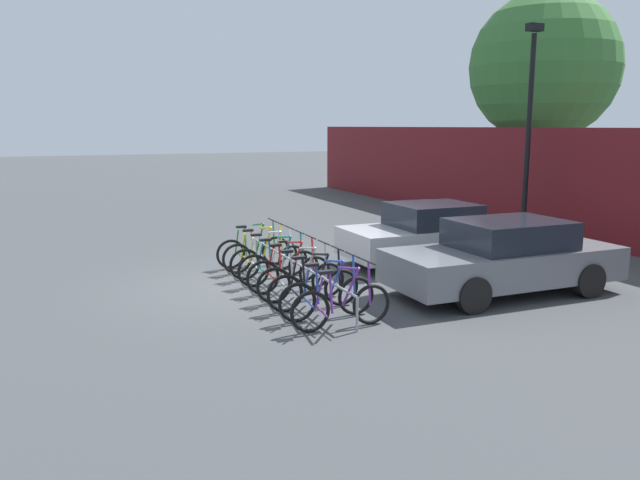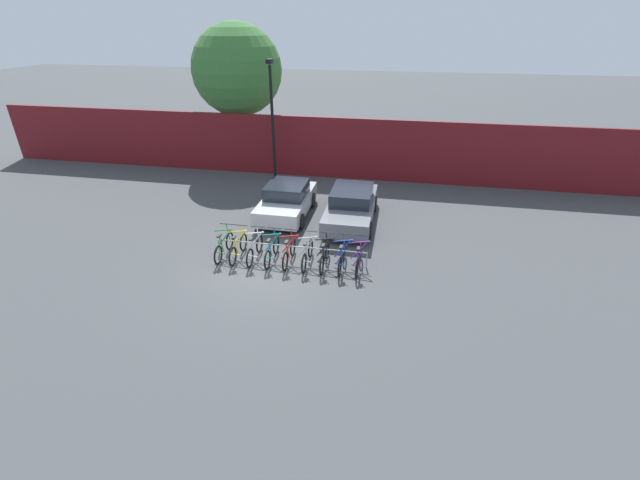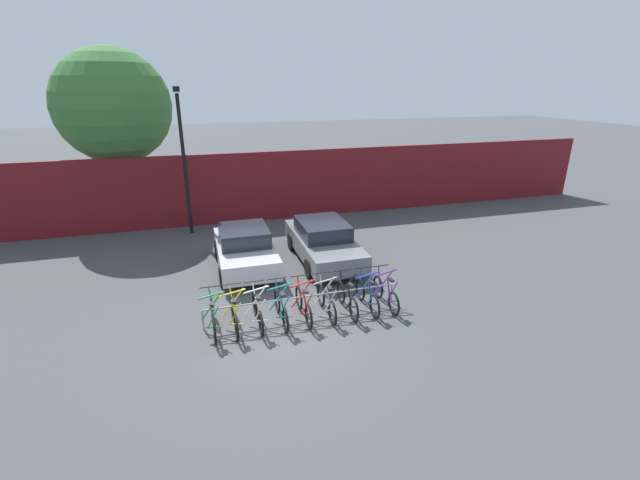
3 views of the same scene
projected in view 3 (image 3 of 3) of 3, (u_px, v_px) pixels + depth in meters
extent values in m
plane|color=#424447|center=(283.00, 332.00, 10.81)|extent=(120.00, 120.00, 0.00)
cube|color=maroon|center=(238.00, 188.00, 18.82)|extent=(36.00, 0.16, 3.08)
cylinder|color=gray|center=(303.00, 297.00, 11.41)|extent=(5.21, 0.04, 0.04)
cylinder|color=gray|center=(203.00, 320.00, 10.81)|extent=(0.04, 0.04, 0.55)
cylinder|color=gray|center=(391.00, 293.00, 12.19)|extent=(0.04, 0.04, 0.55)
torus|color=black|center=(215.00, 331.00, 10.25)|extent=(0.06, 0.66, 0.66)
torus|color=black|center=(212.00, 310.00, 11.20)|extent=(0.06, 0.66, 0.66)
cylinder|color=#288438|center=(212.00, 306.00, 10.75)|extent=(0.60, 0.04, 0.76)
cylinder|color=#288438|center=(211.00, 296.00, 10.60)|extent=(0.68, 0.04, 0.16)
cylinder|color=#288438|center=(213.00, 314.00, 10.47)|extent=(0.14, 0.04, 0.63)
cylinder|color=#288438|center=(213.00, 317.00, 10.29)|extent=(0.32, 0.03, 0.58)
cylinder|color=#288438|center=(214.00, 327.00, 10.44)|extent=(0.40, 0.03, 0.08)
cylinder|color=#288438|center=(211.00, 299.00, 11.04)|extent=(0.12, 0.04, 0.69)
cylinder|color=black|center=(210.00, 287.00, 10.87)|extent=(0.52, 0.03, 0.03)
cube|color=black|center=(212.00, 304.00, 10.27)|extent=(0.10, 0.22, 0.05)
torus|color=black|center=(237.00, 327.00, 10.39)|extent=(0.06, 0.66, 0.66)
torus|color=black|center=(232.00, 307.00, 11.33)|extent=(0.06, 0.66, 0.66)
cylinder|color=yellow|center=(233.00, 303.00, 10.89)|extent=(0.60, 0.04, 0.76)
cylinder|color=yellow|center=(232.00, 293.00, 10.74)|extent=(0.68, 0.04, 0.16)
cylinder|color=yellow|center=(234.00, 311.00, 10.61)|extent=(0.14, 0.04, 0.63)
cylinder|color=yellow|center=(235.00, 314.00, 10.42)|extent=(0.32, 0.03, 0.58)
cylinder|color=yellow|center=(236.00, 324.00, 10.58)|extent=(0.40, 0.03, 0.08)
cylinder|color=yellow|center=(232.00, 296.00, 11.18)|extent=(0.12, 0.04, 0.69)
cylinder|color=black|center=(231.00, 284.00, 11.01)|extent=(0.52, 0.03, 0.03)
cube|color=black|center=(234.00, 301.00, 10.41)|extent=(0.10, 0.22, 0.05)
torus|color=black|center=(261.00, 324.00, 10.55)|extent=(0.06, 0.66, 0.66)
torus|color=black|center=(255.00, 304.00, 11.49)|extent=(0.06, 0.66, 0.66)
cylinder|color=silver|center=(256.00, 300.00, 11.05)|extent=(0.60, 0.04, 0.76)
cylinder|color=silver|center=(256.00, 290.00, 10.90)|extent=(0.68, 0.04, 0.16)
cylinder|color=silver|center=(258.00, 308.00, 10.77)|extent=(0.14, 0.04, 0.63)
cylinder|color=silver|center=(260.00, 311.00, 10.58)|extent=(0.32, 0.03, 0.58)
cylinder|color=silver|center=(260.00, 321.00, 10.74)|extent=(0.40, 0.03, 0.08)
cylinder|color=silver|center=(254.00, 293.00, 11.34)|extent=(0.12, 0.04, 0.69)
cylinder|color=black|center=(254.00, 281.00, 11.17)|extent=(0.52, 0.03, 0.03)
cube|color=black|center=(258.00, 297.00, 10.57)|extent=(0.10, 0.22, 0.05)
torus|color=black|center=(285.00, 320.00, 10.71)|extent=(0.06, 0.66, 0.66)
torus|color=black|center=(277.00, 301.00, 11.66)|extent=(0.06, 0.66, 0.66)
cylinder|color=#197A7F|center=(280.00, 296.00, 11.21)|extent=(0.60, 0.04, 0.76)
cylinder|color=#197A7F|center=(280.00, 287.00, 11.06)|extent=(0.68, 0.04, 0.16)
cylinder|color=#197A7F|center=(282.00, 304.00, 10.93)|extent=(0.14, 0.04, 0.63)
cylinder|color=#197A7F|center=(284.00, 307.00, 10.74)|extent=(0.32, 0.03, 0.58)
cylinder|color=#197A7F|center=(284.00, 317.00, 10.90)|extent=(0.40, 0.03, 0.08)
cylinder|color=#197A7F|center=(277.00, 290.00, 11.50)|extent=(0.12, 0.04, 0.69)
cylinder|color=black|center=(277.00, 279.00, 11.33)|extent=(0.52, 0.03, 0.03)
cube|color=black|center=(283.00, 294.00, 10.73)|extent=(0.10, 0.22, 0.05)
torus|color=black|center=(309.00, 317.00, 10.87)|extent=(0.06, 0.66, 0.66)
torus|color=black|center=(299.00, 298.00, 11.82)|extent=(0.06, 0.66, 0.66)
cylinder|color=red|center=(302.00, 293.00, 11.38)|extent=(0.60, 0.04, 0.76)
cylinder|color=red|center=(302.00, 284.00, 11.22)|extent=(0.68, 0.04, 0.16)
cylinder|color=red|center=(305.00, 301.00, 11.09)|extent=(0.14, 0.04, 0.63)
cylinder|color=red|center=(307.00, 304.00, 10.91)|extent=(0.32, 0.03, 0.58)
cylinder|color=red|center=(307.00, 314.00, 11.06)|extent=(0.40, 0.03, 0.08)
cylinder|color=red|center=(299.00, 287.00, 11.66)|extent=(0.12, 0.04, 0.69)
cylinder|color=black|center=(299.00, 276.00, 11.49)|extent=(0.52, 0.03, 0.03)
cube|color=black|center=(306.00, 291.00, 10.89)|extent=(0.10, 0.22, 0.05)
torus|color=black|center=(332.00, 313.00, 11.04)|extent=(0.06, 0.66, 0.66)
torus|color=black|center=(321.00, 295.00, 11.99)|extent=(0.06, 0.66, 0.66)
cylinder|color=#B7B7BC|center=(325.00, 290.00, 11.54)|extent=(0.60, 0.04, 0.76)
cylinder|color=#B7B7BC|center=(325.00, 281.00, 11.39)|extent=(0.68, 0.04, 0.16)
cylinder|color=#B7B7BC|center=(328.00, 298.00, 11.26)|extent=(0.14, 0.04, 0.63)
cylinder|color=#B7B7BC|center=(331.00, 301.00, 11.07)|extent=(0.32, 0.03, 0.58)
cylinder|color=#B7B7BC|center=(330.00, 310.00, 11.23)|extent=(0.40, 0.03, 0.08)
cylinder|color=#B7B7BC|center=(321.00, 284.00, 11.83)|extent=(0.12, 0.04, 0.69)
cylinder|color=black|center=(322.00, 273.00, 11.66)|extent=(0.52, 0.03, 0.03)
cube|color=black|center=(330.00, 288.00, 11.06)|extent=(0.10, 0.22, 0.05)
torus|color=black|center=(354.00, 310.00, 11.20)|extent=(0.06, 0.66, 0.66)
torus|color=black|center=(341.00, 292.00, 12.14)|extent=(0.06, 0.66, 0.66)
cylinder|color=black|center=(345.00, 288.00, 11.70)|extent=(0.60, 0.04, 0.76)
cylinder|color=black|center=(346.00, 278.00, 11.55)|extent=(0.68, 0.04, 0.16)
cylinder|color=black|center=(350.00, 295.00, 11.42)|extent=(0.14, 0.04, 0.63)
cylinder|color=black|center=(352.00, 298.00, 11.23)|extent=(0.32, 0.03, 0.58)
cylinder|color=black|center=(351.00, 307.00, 11.39)|extent=(0.40, 0.03, 0.08)
cylinder|color=black|center=(342.00, 282.00, 11.98)|extent=(0.12, 0.04, 0.69)
cylinder|color=black|center=(342.00, 270.00, 11.82)|extent=(0.52, 0.03, 0.03)
cube|color=black|center=(351.00, 285.00, 11.22)|extent=(0.10, 0.22, 0.05)
torus|color=black|center=(375.00, 307.00, 11.35)|extent=(0.06, 0.66, 0.66)
torus|color=black|center=(360.00, 289.00, 12.30)|extent=(0.06, 0.66, 0.66)
cylinder|color=#284CB7|center=(365.00, 285.00, 11.86)|extent=(0.60, 0.04, 0.76)
cylinder|color=#284CB7|center=(367.00, 275.00, 11.70)|extent=(0.68, 0.04, 0.16)
cylinder|color=#284CB7|center=(370.00, 292.00, 11.58)|extent=(0.14, 0.04, 0.63)
cylinder|color=#284CB7|center=(373.00, 295.00, 11.39)|extent=(0.32, 0.03, 0.58)
cylinder|color=#284CB7|center=(372.00, 304.00, 11.54)|extent=(0.40, 0.03, 0.08)
cylinder|color=#284CB7|center=(361.00, 279.00, 12.14)|extent=(0.12, 0.04, 0.69)
cylinder|color=black|center=(362.00, 268.00, 11.98)|extent=(0.52, 0.03, 0.03)
cube|color=black|center=(372.00, 282.00, 11.37)|extent=(0.10, 0.22, 0.05)
torus|color=black|center=(394.00, 304.00, 11.50)|extent=(0.06, 0.66, 0.66)
torus|color=black|center=(378.00, 287.00, 12.45)|extent=(0.06, 0.66, 0.66)
cylinder|color=#752D99|center=(384.00, 282.00, 12.00)|extent=(0.60, 0.04, 0.76)
cylinder|color=#752D99|center=(385.00, 273.00, 11.85)|extent=(0.68, 0.04, 0.16)
cylinder|color=#752D99|center=(389.00, 289.00, 11.72)|extent=(0.14, 0.04, 0.63)
cylinder|color=#752D99|center=(392.00, 292.00, 11.54)|extent=(0.32, 0.03, 0.58)
cylinder|color=#752D99|center=(391.00, 301.00, 11.69)|extent=(0.40, 0.03, 0.08)
cylinder|color=#752D99|center=(379.00, 277.00, 12.29)|extent=(0.12, 0.04, 0.69)
cylinder|color=black|center=(380.00, 266.00, 12.12)|extent=(0.52, 0.03, 0.03)
cube|color=black|center=(391.00, 280.00, 11.52)|extent=(0.10, 0.22, 0.05)
cube|color=#B7B7BC|center=(245.00, 252.00, 14.37)|extent=(1.80, 3.90, 0.62)
cube|color=#1E232D|center=(244.00, 235.00, 14.26)|extent=(1.58, 1.79, 0.52)
cylinder|color=black|center=(217.00, 250.00, 15.24)|extent=(0.20, 0.64, 0.64)
cylinder|color=black|center=(265.00, 245.00, 15.70)|extent=(0.20, 0.64, 0.64)
cylinder|color=black|center=(222.00, 275.00, 13.21)|extent=(0.20, 0.64, 0.64)
cylinder|color=black|center=(277.00, 269.00, 13.66)|extent=(0.20, 0.64, 0.64)
cube|color=slate|center=(323.00, 245.00, 15.01)|extent=(1.80, 4.46, 0.62)
cube|color=#1E232D|center=(322.00, 228.00, 14.91)|extent=(1.58, 2.05, 0.52)
cylinder|color=black|center=(292.00, 241.00, 16.03)|extent=(0.20, 0.64, 0.64)
cylinder|color=black|center=(335.00, 237.00, 16.48)|extent=(0.20, 0.64, 0.64)
cylinder|color=black|center=(309.00, 268.00, 13.71)|extent=(0.20, 0.64, 0.64)
cylinder|color=black|center=(359.00, 262.00, 14.16)|extent=(0.20, 0.64, 0.64)
cylinder|color=black|center=(185.00, 167.00, 16.93)|extent=(0.14, 0.14, 5.54)
cube|color=black|center=(176.00, 89.00, 15.92)|extent=(0.24, 0.44, 0.20)
cylinder|color=brown|center=(126.00, 185.00, 19.15)|extent=(0.57, 0.57, 3.20)
sphere|color=#387033|center=(113.00, 106.00, 17.97)|extent=(4.76, 4.76, 4.76)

